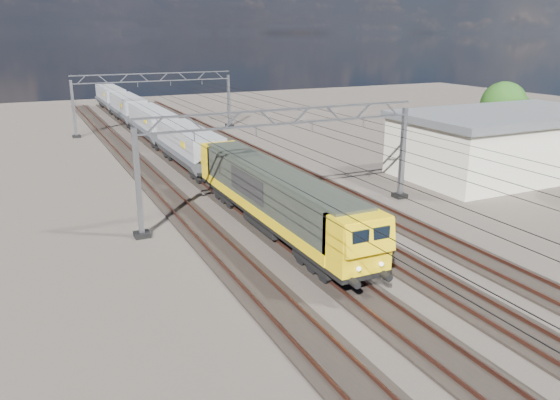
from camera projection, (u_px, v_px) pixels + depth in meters
name	position (u px, v px, depth m)	size (l,w,h in m)	color
ground	(313.00, 234.00, 33.11)	(160.00, 160.00, 0.00)	#2C2621
track_outer_west	(220.00, 249.00, 30.61)	(2.60, 140.00, 0.30)	black
track_loco	(284.00, 238.00, 32.26)	(2.60, 140.00, 0.30)	black
track_inner_east	(342.00, 228.00, 33.91)	(2.60, 140.00, 0.30)	black
track_outer_east	(394.00, 219.00, 35.56)	(2.60, 140.00, 0.30)	black
catenary_gantry_mid	(285.00, 158.00, 35.42)	(19.90, 0.90, 7.11)	gray
catenary_gantry_far	(155.00, 100.00, 66.47)	(19.90, 0.90, 7.11)	gray
overhead_wires	(260.00, 121.00, 38.33)	(12.03, 140.00, 0.53)	black
locomotive	(274.00, 195.00, 32.85)	(2.76, 21.10, 3.62)	black
hopper_wagon_lead	(189.00, 145.00, 48.14)	(3.38, 13.00, 3.25)	black
hopper_wagon_mid	(152.00, 122.00, 60.39)	(3.38, 13.00, 3.25)	black
hopper_wagon_third	(128.00, 107.00, 72.64)	(3.38, 13.00, 3.25)	black
hopper_wagon_fourth	(111.00, 97.00, 84.89)	(3.38, 13.00, 3.25)	black
industrial_shed	(506.00, 143.00, 46.56)	(18.60, 10.60, 5.40)	silver
tree_far	(507.00, 106.00, 56.21)	(5.19, 4.79, 6.98)	#342017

